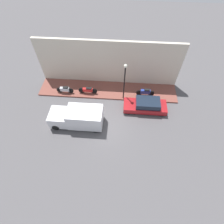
% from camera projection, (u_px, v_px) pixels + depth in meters
% --- Properties ---
extents(ground_plane, '(60.00, 60.00, 0.00)m').
position_uv_depth(ground_plane, '(104.00, 125.00, 16.69)').
color(ground_plane, '#514F51').
extents(sidewalk, '(2.65, 14.98, 0.15)m').
position_uv_depth(sidewalk, '(108.00, 90.00, 19.44)').
color(sidewalk, brown).
rests_on(sidewalk, ground_plane).
extents(building_facade, '(0.30, 14.98, 5.14)m').
position_uv_depth(building_facade, '(109.00, 63.00, 18.36)').
color(building_facade, beige).
rests_on(building_facade, ground_plane).
extents(parked_car, '(1.67, 4.25, 1.31)m').
position_uv_depth(parked_car, '(146.00, 105.00, 17.37)').
color(parked_car, maroon).
rests_on(parked_car, ground_plane).
extents(delivery_van, '(1.91, 4.87, 1.94)m').
position_uv_depth(delivery_van, '(77.00, 117.00, 16.03)').
color(delivery_van, silver).
rests_on(delivery_van, ground_plane).
extents(scooter_silver, '(0.30, 1.83, 0.83)m').
position_uv_depth(scooter_silver, '(65.00, 90.00, 18.75)').
color(scooter_silver, '#B7B7BF').
rests_on(scooter_silver, sidewalk).
extents(motorcycle_blue, '(0.30, 1.93, 0.85)m').
position_uv_depth(motorcycle_blue, '(145.00, 92.00, 18.51)').
color(motorcycle_blue, navy).
rests_on(motorcycle_blue, sidewalk).
extents(motorcycle_red, '(0.30, 2.01, 0.78)m').
position_uv_depth(motorcycle_red, '(88.00, 90.00, 18.72)').
color(motorcycle_red, '#B21E1E').
rests_on(motorcycle_red, sidewalk).
extents(streetlamp, '(0.33, 0.33, 4.32)m').
position_uv_depth(streetlamp, '(125.00, 78.00, 16.38)').
color(streetlamp, black).
rests_on(streetlamp, sidewalk).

